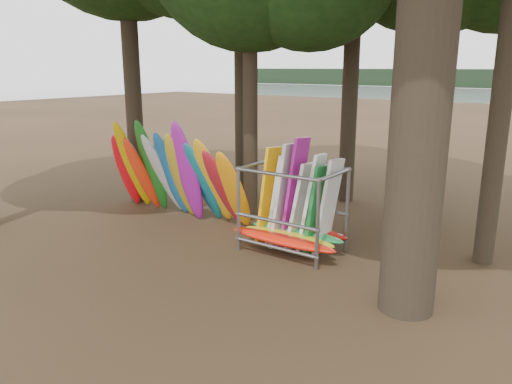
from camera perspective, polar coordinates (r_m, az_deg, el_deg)
The scene contains 3 objects.
ground at distance 12.03m, azimuth -4.47°, elevation -7.86°, with size 120.00×120.00×0.00m, color #47331E.
kayak_row at distance 15.05m, azimuth -8.93°, elevation 1.79°, with size 5.11×1.90×3.18m.
storage_rack at distance 12.40m, azimuth 4.24°, elevation -2.32°, with size 2.93×1.53×2.85m.
Camera 1 is at (7.24, -8.49, 4.50)m, focal length 35.00 mm.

